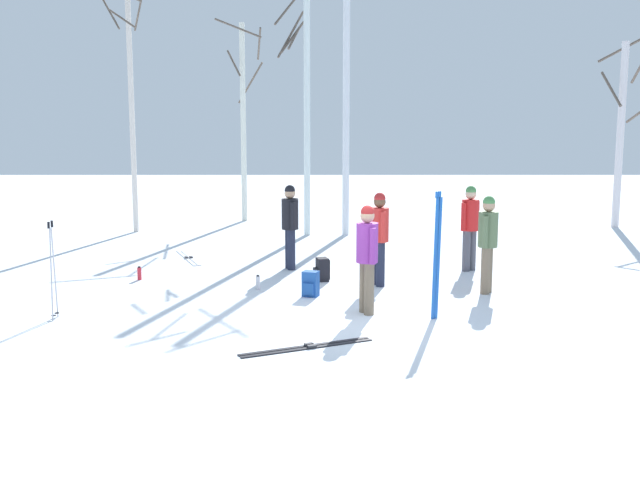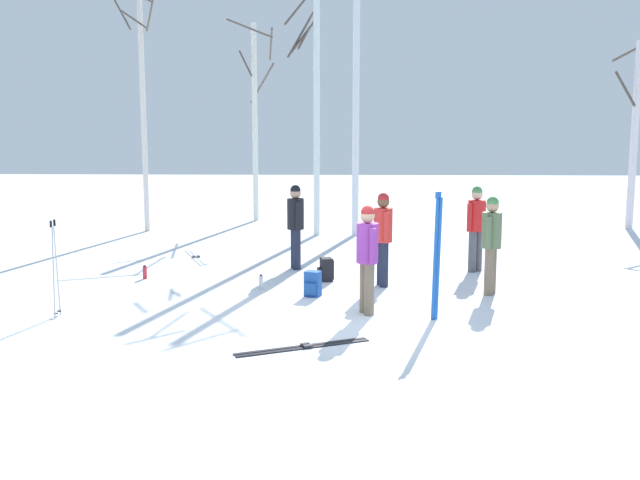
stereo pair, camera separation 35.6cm
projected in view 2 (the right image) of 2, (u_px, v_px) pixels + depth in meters
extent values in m
plane|color=white|center=(348.00, 324.00, 11.54)|extent=(60.00, 60.00, 0.00)
cylinder|color=#1E2338|center=(384.00, 265.00, 13.99)|extent=(0.16, 0.16, 0.82)
cylinder|color=#1E2338|center=(381.00, 263.00, 14.16)|extent=(0.16, 0.16, 0.82)
cylinder|color=red|center=(383.00, 225.00, 13.96)|extent=(0.34, 0.34, 0.62)
sphere|color=brown|center=(383.00, 202.00, 13.90)|extent=(0.22, 0.22, 0.22)
sphere|color=#B22626|center=(383.00, 199.00, 13.89)|extent=(0.21, 0.21, 0.21)
cylinder|color=red|center=(386.00, 228.00, 13.76)|extent=(0.10, 0.10, 0.56)
cylinder|color=red|center=(380.00, 224.00, 14.17)|extent=(0.10, 0.10, 0.56)
cylinder|color=#72604C|center=(492.00, 270.00, 13.51)|extent=(0.16, 0.16, 0.82)
cylinder|color=#72604C|center=(489.00, 272.00, 13.35)|extent=(0.16, 0.16, 0.82)
cylinder|color=#566B47|center=(492.00, 230.00, 13.31)|extent=(0.34, 0.34, 0.62)
sphere|color=tan|center=(493.00, 206.00, 13.25)|extent=(0.22, 0.22, 0.22)
sphere|color=#4C8C4C|center=(493.00, 203.00, 13.24)|extent=(0.21, 0.21, 0.21)
cylinder|color=#566B47|center=(495.00, 230.00, 13.50)|extent=(0.10, 0.10, 0.56)
cylinder|color=#566B47|center=(489.00, 233.00, 13.13)|extent=(0.10, 0.10, 0.56)
cylinder|color=#1E2338|center=(295.00, 248.00, 15.75)|extent=(0.16, 0.16, 0.82)
cylinder|color=#1E2338|center=(297.00, 250.00, 15.58)|extent=(0.16, 0.16, 0.82)
cylinder|color=black|center=(296.00, 214.00, 15.55)|extent=(0.34, 0.34, 0.62)
sphere|color=tan|center=(295.00, 193.00, 15.48)|extent=(0.22, 0.22, 0.22)
sphere|color=black|center=(295.00, 190.00, 15.47)|extent=(0.21, 0.21, 0.21)
cylinder|color=black|center=(293.00, 214.00, 15.75)|extent=(0.10, 0.10, 0.56)
cylinder|color=black|center=(298.00, 216.00, 15.35)|extent=(0.10, 0.10, 0.56)
cylinder|color=#72604C|center=(365.00, 287.00, 12.16)|extent=(0.16, 0.16, 0.82)
cylinder|color=#72604C|center=(369.00, 289.00, 11.99)|extent=(0.16, 0.16, 0.82)
cylinder|color=purple|center=(367.00, 243.00, 11.96)|extent=(0.34, 0.34, 0.62)
sphere|color=tan|center=(368.00, 216.00, 11.89)|extent=(0.22, 0.22, 0.22)
sphere|color=#B22626|center=(368.00, 212.00, 11.88)|extent=(0.21, 0.21, 0.21)
cylinder|color=purple|center=(362.00, 242.00, 12.16)|extent=(0.10, 0.10, 0.56)
cylinder|color=purple|center=(373.00, 246.00, 11.77)|extent=(0.10, 0.10, 0.56)
cylinder|color=#4C4C56|center=(472.00, 252.00, 15.34)|extent=(0.16, 0.16, 0.82)
cylinder|color=#4C4C56|center=(478.00, 251.00, 15.46)|extent=(0.16, 0.16, 0.82)
cylinder|color=red|center=(476.00, 216.00, 15.29)|extent=(0.34, 0.34, 0.62)
sphere|color=beige|center=(477.00, 194.00, 15.22)|extent=(0.22, 0.22, 0.22)
sphere|color=#4C8C4C|center=(477.00, 191.00, 15.21)|extent=(0.21, 0.21, 0.21)
cylinder|color=red|center=(469.00, 217.00, 15.16)|extent=(0.10, 0.10, 0.56)
cylinder|color=red|center=(483.00, 216.00, 15.42)|extent=(0.10, 0.10, 0.56)
cube|color=blue|center=(438.00, 259.00, 11.67)|extent=(0.11, 0.09, 1.87)
cube|color=blue|center=(440.00, 195.00, 11.52)|extent=(0.06, 0.05, 0.10)
cube|color=blue|center=(435.00, 259.00, 11.64)|extent=(0.11, 0.09, 1.87)
cube|color=blue|center=(437.00, 195.00, 11.48)|extent=(0.06, 0.05, 0.10)
cube|color=white|center=(193.00, 257.00, 16.98)|extent=(0.76, 1.83, 0.02)
cube|color=#333338|center=(194.00, 257.00, 16.93)|extent=(0.10, 0.13, 0.03)
cube|color=white|center=(198.00, 257.00, 17.01)|extent=(0.76, 1.83, 0.02)
cube|color=#333338|center=(198.00, 256.00, 16.96)|extent=(0.10, 0.13, 0.03)
cube|color=black|center=(304.00, 348.00, 10.30)|extent=(1.76, 0.88, 0.02)
cube|color=#333338|center=(308.00, 346.00, 10.32)|extent=(0.14, 0.11, 0.03)
cube|color=black|center=(302.00, 346.00, 10.39)|extent=(1.76, 0.88, 0.02)
cube|color=#333338|center=(305.00, 344.00, 10.41)|extent=(0.14, 0.11, 0.03)
cylinder|color=#B2B2BC|center=(57.00, 271.00, 11.92)|extent=(0.02, 0.10, 1.41)
cylinder|color=black|center=(54.00, 223.00, 11.80)|extent=(0.04, 0.04, 0.10)
cylinder|color=black|center=(59.00, 311.00, 12.02)|extent=(0.07, 0.07, 0.01)
cylinder|color=#B2B2BC|center=(54.00, 273.00, 11.77)|extent=(0.02, 0.10, 1.41)
cylinder|color=black|center=(51.00, 224.00, 11.65)|extent=(0.04, 0.04, 0.10)
cylinder|color=black|center=(56.00, 313.00, 11.87)|extent=(0.07, 0.07, 0.01)
cube|color=black|center=(326.00, 269.00, 14.53)|extent=(0.26, 0.30, 0.44)
cube|color=black|center=(320.00, 273.00, 14.51)|extent=(0.11, 0.20, 0.20)
cube|color=black|center=(331.00, 268.00, 14.63)|extent=(0.03, 0.04, 0.37)
cube|color=black|center=(333.00, 270.00, 14.49)|extent=(0.03, 0.04, 0.37)
cube|color=#1E4C99|center=(313.00, 284.00, 13.29)|extent=(0.31, 0.28, 0.44)
cube|color=#1E4C99|center=(310.00, 289.00, 13.18)|extent=(0.20, 0.12, 0.20)
cube|color=black|center=(312.00, 282.00, 13.42)|extent=(0.04, 0.03, 0.37)
cube|color=black|center=(319.00, 283.00, 13.37)|extent=(0.04, 0.03, 0.37)
cylinder|color=silver|center=(261.00, 283.00, 13.84)|extent=(0.07, 0.07, 0.24)
cylinder|color=black|center=(261.00, 275.00, 13.82)|extent=(0.05, 0.05, 0.02)
cylinder|color=red|center=(145.00, 273.00, 14.75)|extent=(0.08, 0.08, 0.24)
cylinder|color=black|center=(145.00, 266.00, 14.72)|extent=(0.05, 0.05, 0.02)
cylinder|color=silver|center=(143.00, 104.00, 20.41)|extent=(0.14, 0.14, 6.78)
cylinder|color=brown|center=(134.00, 19.00, 19.74)|extent=(0.72, 0.20, 0.50)
cylinder|color=brown|center=(150.00, 15.00, 20.19)|extent=(0.37, 0.52, 0.80)
cylinder|color=brown|center=(119.00, 9.00, 19.67)|extent=(0.82, 0.90, 1.15)
cylinder|color=silver|center=(255.00, 123.00, 22.63)|extent=(0.16, 0.16, 5.75)
cylinder|color=brown|center=(271.00, 44.00, 22.34)|extent=(0.21, 1.02, 0.84)
cylinder|color=brown|center=(245.00, 63.00, 22.18)|extent=(0.46, 0.52, 0.77)
cylinder|color=brown|center=(262.00, 83.00, 22.81)|extent=(0.81, 0.47, 1.19)
cylinder|color=brown|center=(250.00, 28.00, 21.58)|extent=(1.32, 0.14, 0.56)
cylinder|color=silver|center=(317.00, 104.00, 19.70)|extent=(0.16, 0.16, 6.76)
cylinder|color=brown|center=(303.00, 37.00, 19.71)|extent=(0.62, 0.80, 0.87)
cylinder|color=brown|center=(301.00, 34.00, 19.73)|extent=(0.69, 0.90, 1.25)
cylinder|color=brown|center=(304.00, 38.00, 19.57)|extent=(0.33, 0.70, 0.64)
cylinder|color=brown|center=(300.00, 5.00, 19.68)|extent=(0.82, 0.92, 1.10)
cylinder|color=silver|center=(356.00, 98.00, 19.68)|extent=(0.18, 0.18, 7.08)
cylinder|color=silver|center=(634.00, 136.00, 20.98)|extent=(0.20, 0.20, 5.09)
cylinder|color=brown|center=(636.00, 49.00, 21.19)|extent=(1.23, 0.30, 0.72)
cylinder|color=brown|center=(625.00, 89.00, 20.65)|extent=(0.37, 0.83, 0.97)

